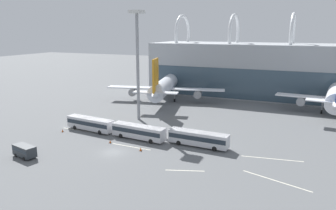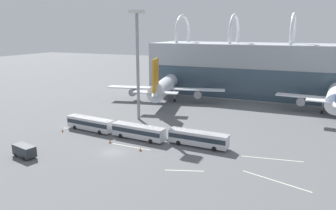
# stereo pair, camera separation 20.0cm
# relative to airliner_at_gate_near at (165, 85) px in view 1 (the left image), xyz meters

# --- Properties ---
(ground_plane) EXTENTS (440.00, 440.00, 0.00)m
(ground_plane) POSITION_rel_airliner_at_gate_near_xyz_m (9.81, -47.27, -5.27)
(ground_plane) COLOR slate
(airliner_at_gate_near) EXTENTS (38.84, 40.63, 15.47)m
(airliner_at_gate_near) POSITION_rel_airliner_at_gate_near_xyz_m (0.00, 0.00, 0.00)
(airliner_at_gate_near) COLOR silver
(airliner_at_gate_near) RESTS_ON ground_plane
(shuttle_bus_0) EXTENTS (12.75, 3.92, 3.10)m
(shuttle_bus_0) POSITION_rel_airliner_at_gate_near_xyz_m (-2.89, -37.35, -3.44)
(shuttle_bus_0) COLOR silver
(shuttle_bus_0) RESTS_ON ground_plane
(shuttle_bus_1) EXTENTS (12.72, 3.69, 3.10)m
(shuttle_bus_1) POSITION_rel_airliner_at_gate_near_xyz_m (10.56, -38.24, -3.44)
(shuttle_bus_1) COLOR silver
(shuttle_bus_1) RESTS_ON ground_plane
(shuttle_bus_2) EXTENTS (12.66, 3.29, 3.10)m
(shuttle_bus_2) POSITION_rel_airliner_at_gate_near_xyz_m (24.00, -37.34, -3.44)
(shuttle_bus_2) COLOR silver
(shuttle_bus_2) RESTS_ON ground_plane
(service_van_foreground) EXTENTS (5.25, 3.15, 2.29)m
(service_van_foreground) POSITION_rel_airliner_at_gate_near_xyz_m (-4.10, -55.98, -3.92)
(service_van_foreground) COLOR #2D3338
(service_van_foreground) RESTS_ON ground_plane
(floodlight_mast) EXTENTS (3.18, 3.18, 28.18)m
(floodlight_mast) POSITION_rel_airliner_at_gate_near_xyz_m (2.78, -23.86, 12.98)
(floodlight_mast) COLOR gray
(floodlight_mast) RESTS_ON ground_plane
(lane_stripe_0) EXTENTS (9.15, 0.59, 0.01)m
(lane_stripe_0) POSITION_rel_airliner_at_gate_near_xyz_m (11.43, -43.11, -5.27)
(lane_stripe_0) COLOR silver
(lane_stripe_0) RESTS_ON ground_plane
(lane_stripe_2) EXTENTS (10.98, 3.83, 0.01)m
(lane_stripe_2) POSITION_rel_airliner_at_gate_near_xyz_m (40.30, -47.44, -5.27)
(lane_stripe_2) COLOR silver
(lane_stripe_2) RESTS_ON ground_plane
(lane_stripe_3) EXTENTS (11.06, 1.92, 0.01)m
(lane_stripe_3) POSITION_rel_airliner_at_gate_near_xyz_m (38.71, -38.24, -5.27)
(lane_stripe_3) COLOR silver
(lane_stripe_3) RESTS_ON ground_plane
(lane_stripe_4) EXTENTS (6.40, 2.45, 0.01)m
(lane_stripe_4) POSITION_rel_airliner_at_gate_near_xyz_m (25.69, -49.62, -5.27)
(lane_stripe_4) COLOR silver
(lane_stripe_4) RESTS_ON ground_plane
(lane_stripe_5) EXTENTS (11.39, 0.38, 0.01)m
(lane_stripe_5) POSITION_rel_airliner_at_gate_near_xyz_m (-4.65, -38.19, -5.27)
(lane_stripe_5) COLOR silver
(lane_stripe_5) RESTS_ON ground_plane
(traffic_cone_0) EXTENTS (0.53, 0.53, 0.69)m
(traffic_cone_0) POSITION_rel_airliner_at_gate_near_xyz_m (6.24, -42.90, -4.93)
(traffic_cone_0) COLOR black
(traffic_cone_0) RESTS_ON ground_plane
(traffic_cone_1) EXTENTS (0.57, 0.57, 0.72)m
(traffic_cone_1) POSITION_rel_airliner_at_gate_near_xyz_m (14.36, -44.42, -4.92)
(traffic_cone_1) COLOR black
(traffic_cone_1) RESTS_ON ground_plane
(traffic_cone_2) EXTENTS (0.54, 0.54, 0.71)m
(traffic_cone_2) POSITION_rel_airliner_at_gate_near_xyz_m (-8.30, -40.88, -4.93)
(traffic_cone_2) COLOR black
(traffic_cone_2) RESTS_ON ground_plane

